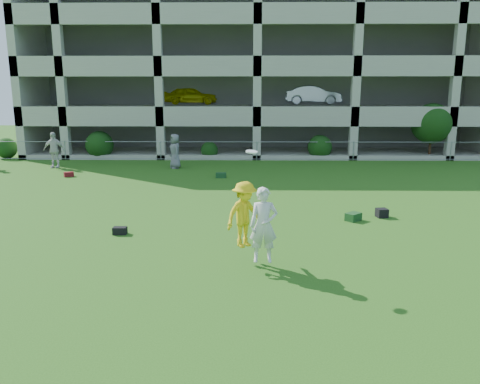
{
  "coord_description": "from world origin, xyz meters",
  "views": [
    {
      "loc": [
        -0.59,
        -9.96,
        4.18
      ],
      "look_at": [
        -0.79,
        3.0,
        1.4
      ],
      "focal_mm": 35.0,
      "sensor_mm": 36.0,
      "label": 1
    }
  ],
  "objects_px": {
    "frisbee_contest": "(250,218)",
    "parking_garage": "(255,68)",
    "bystander_b": "(54,150)",
    "crate_d": "(382,213)",
    "bystander_c": "(175,151)"
  },
  "relations": [
    {
      "from": "frisbee_contest",
      "to": "parking_garage",
      "type": "height_order",
      "value": "parking_garage"
    },
    {
      "from": "bystander_b",
      "to": "crate_d",
      "type": "distance_m",
      "value": 18.63
    },
    {
      "from": "bystander_b",
      "to": "parking_garage",
      "type": "relative_size",
      "value": 0.07
    },
    {
      "from": "frisbee_contest",
      "to": "parking_garage",
      "type": "bearing_deg",
      "value": 88.91
    },
    {
      "from": "bystander_c",
      "to": "parking_garage",
      "type": "relative_size",
      "value": 0.06
    },
    {
      "from": "frisbee_contest",
      "to": "parking_garage",
      "type": "distance_m",
      "value": 27.17
    },
    {
      "from": "bystander_c",
      "to": "parking_garage",
      "type": "distance_m",
      "value": 13.69
    },
    {
      "from": "bystander_c",
      "to": "crate_d",
      "type": "relative_size",
      "value": 5.46
    },
    {
      "from": "parking_garage",
      "to": "bystander_b",
      "type": "bearing_deg",
      "value": -134.1
    },
    {
      "from": "frisbee_contest",
      "to": "bystander_b",
      "type": "bearing_deg",
      "value": 126.11
    },
    {
      "from": "bystander_b",
      "to": "frisbee_contest",
      "type": "bearing_deg",
      "value": -53.68
    },
    {
      "from": "crate_d",
      "to": "frisbee_contest",
      "type": "bearing_deg",
      "value": -134.75
    },
    {
      "from": "bystander_b",
      "to": "parking_garage",
      "type": "distance_m",
      "value": 17.16
    },
    {
      "from": "bystander_b",
      "to": "crate_d",
      "type": "relative_size",
      "value": 5.72
    },
    {
      "from": "crate_d",
      "to": "frisbee_contest",
      "type": "xyz_separation_m",
      "value": [
        -4.51,
        -4.55,
        1.06
      ]
    }
  ]
}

